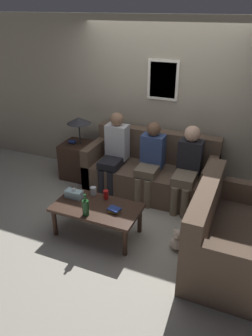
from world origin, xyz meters
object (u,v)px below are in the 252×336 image
couch_main (151,173)px  teddy_bear (177,241)px  coffee_table (97,210)px  person_right (188,164)px  drinking_glass (93,191)px  wine_bottle (86,207)px  couch_side (225,237)px  person_left (114,150)px  person_middle (150,159)px

couch_main → teddy_bear: 1.44m
coffee_table → person_right: bearing=52.4°
drinking_glass → person_right: person_right is taller
wine_bottle → teddy_bear: bearing=16.5°
couch_side → drinking_glass: (-1.77, 0.12, 0.14)m
coffee_table → wine_bottle: size_ratio=3.86×
coffee_table → person_left: (-0.29, 1.17, 0.31)m
teddy_bear → wine_bottle: bearing=-163.5°
coffee_table → teddy_bear: 1.08m
couch_main → drinking_glass: couch_main is taller
wine_bottle → drinking_glass: size_ratio=2.59×
couch_main → person_left: (-0.57, -0.14, 0.35)m
coffee_table → drinking_glass: (-0.18, 0.24, 0.11)m
couch_main → coffee_table: bearing=-101.9°
person_right → teddy_bear: 1.18m
couch_side → drinking_glass: 1.78m
couch_side → wine_bottle: bearing=101.7°
couch_side → person_right: bearing=34.8°
person_middle → person_right: (0.56, 0.01, 0.01)m
couch_side → person_right: 1.29m
coffee_table → person_left: 1.25m
wine_bottle → teddy_bear: wine_bottle is taller
drinking_glass → person_left: (-0.12, 0.93, 0.20)m
person_right → teddy_bear: person_right is taller
couch_main → couch_side: bearing=-42.0°
couch_main → person_middle: bearing=-76.7°
coffee_table → person_middle: 1.22m
couch_side → drinking_glass: bearing=86.1°
wine_bottle → person_left: 1.42m
wine_bottle → drinking_glass: (-0.14, 0.46, -0.05)m
coffee_table → person_right: 1.47m
drinking_glass → teddy_bear: size_ratio=0.40×
drinking_glass → person_middle: (0.49, 0.90, 0.18)m
coffee_table → teddy_bear: bearing=5.7°
couch_main → drinking_glass: 1.17m
couch_side → coffee_table: size_ratio=1.36×
coffee_table → wine_bottle: 0.27m
couch_main → drinking_glass: (-0.45, -1.07, 0.14)m
drinking_glass → teddy_bear: bearing=-6.4°
wine_bottle → teddy_bear: (1.08, 0.32, -0.40)m
coffee_table → wine_bottle: bearing=-99.1°
wine_bottle → coffee_table: bearing=80.9°
couch_side → person_left: size_ratio=1.21×
person_left → person_middle: 0.61m
person_right → person_left: bearing=178.7°
wine_bottle → person_left: size_ratio=0.23×
person_left → coffee_table: bearing=-76.0°
drinking_glass → couch_side: bearing=-3.9°
person_middle → drinking_glass: bearing=-118.8°
couch_main → person_middle: (0.04, -0.17, 0.32)m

